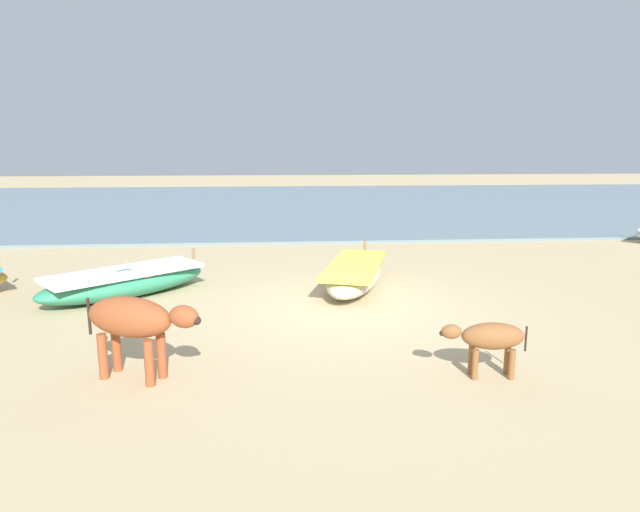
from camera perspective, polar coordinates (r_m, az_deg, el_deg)
ground at (r=9.27m, az=2.41°, el=-5.48°), size 80.00×80.00×0.00m
sea_water at (r=25.02m, az=-1.92°, el=5.42°), size 60.00×20.00×0.08m
fishing_boat_0 at (r=10.63m, az=3.63°, el=-1.86°), size 1.80×3.30×0.66m
fishing_boat_4 at (r=10.53m, az=-19.52°, el=-2.55°), size 3.03×2.76×0.69m
cow_adult_rust at (r=6.74m, az=-18.72°, el=-6.36°), size 1.47×0.87×0.99m
calf_near_brown at (r=6.81m, az=17.15°, el=-8.13°), size 1.03×0.35×0.67m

